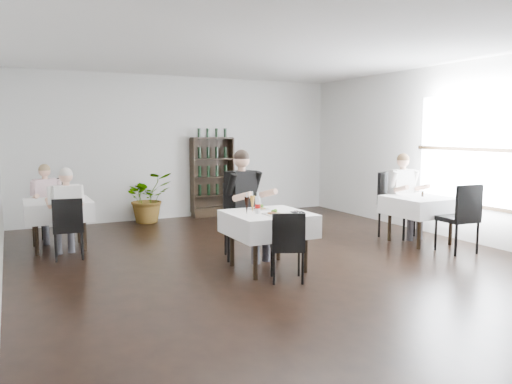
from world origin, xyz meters
TOP-DOWN VIEW (x-y plane):
  - room_shell at (0.00, 0.00)m, footprint 9.00×9.00m
  - window_right at (3.48, 0.00)m, footprint 0.06×2.30m
  - wine_shelf at (0.60, 4.31)m, footprint 0.90×0.28m
  - main_table at (-0.30, 0.00)m, footprint 1.03×1.03m
  - left_table at (-2.70, 2.50)m, footprint 0.98×0.98m
  - right_table at (2.70, 0.30)m, footprint 0.98×0.98m
  - potted_tree at (-0.86, 4.17)m, footprint 1.05×0.95m
  - main_chair_far at (-0.34, 0.79)m, footprint 0.62×0.62m
  - main_chair_near at (-0.36, -0.63)m, footprint 0.53×0.53m
  - left_chair_far at (-2.68, 3.21)m, footprint 0.53×0.53m
  - left_chair_near at (-2.63, 1.72)m, footprint 0.45×0.45m
  - right_chair_far at (2.66, 0.93)m, footprint 0.69×0.69m
  - right_chair_near at (2.73, -0.52)m, footprint 0.52×0.52m
  - diner_main at (-0.33, 0.64)m, footprint 0.68×0.72m
  - diner_left_far at (-2.82, 3.16)m, footprint 0.52×0.54m
  - diner_left_near at (-2.63, 1.88)m, footprint 0.52×0.52m
  - diner_right_far at (2.80, 0.78)m, footprint 0.56×0.56m
  - plate_far at (-0.30, 0.25)m, footprint 0.23×0.23m
  - plate_near at (-0.32, -0.19)m, footprint 0.23×0.23m
  - pilsner_dark at (-0.62, -0.02)m, footprint 0.07×0.07m
  - pilsner_lager at (-0.49, 0.09)m, footprint 0.07×0.07m
  - coke_bottle at (-0.46, -0.01)m, footprint 0.07×0.07m
  - napkin_cutlery at (0.05, -0.17)m, footprint 0.19×0.18m
  - pepper_mill at (2.76, 0.32)m, footprint 0.05×0.05m

SIDE VIEW (x-z plane):
  - main_chair_near at x=-0.36m, z-range 0.06..0.93m
  - left_chair_near at x=-2.63m, z-range 0.06..0.96m
  - potted_tree at x=-0.86m, z-range 0.00..1.03m
  - left_chair_far at x=-2.68m, z-range 0.07..1.12m
  - right_chair_near at x=2.73m, z-range 0.08..1.13m
  - main_chair_far at x=-0.34m, z-range 0.08..1.16m
  - left_table at x=-2.70m, z-range 0.24..1.01m
  - right_table at x=2.70m, z-range 0.24..1.01m
  - main_table at x=-0.30m, z-range 0.24..1.01m
  - right_chair_far at x=2.66m, z-range 0.08..1.22m
  - diner_left_far at x=-2.82m, z-range 0.10..1.41m
  - diner_left_near at x=-2.63m, z-range 0.11..1.43m
  - napkin_cutlery at x=0.05m, z-range 0.77..0.78m
  - plate_near at x=-0.32m, z-range 0.75..0.82m
  - plate_far at x=-0.30m, z-range 0.75..0.82m
  - pepper_mill at x=2.76m, z-range 0.77..0.86m
  - wine_shelf at x=0.60m, z-range -0.03..1.72m
  - diner_right_far at x=2.80m, z-range 0.12..1.58m
  - coke_bottle at x=-0.46m, z-range 0.74..1.03m
  - pilsner_lager at x=-0.49m, z-range 0.74..1.03m
  - pilsner_dark at x=-0.62m, z-range 0.74..1.03m
  - diner_main at x=-0.33m, z-range 0.13..1.71m
  - window_right at x=3.48m, z-range 0.57..2.42m
  - room_shell at x=0.00m, z-range -3.00..6.00m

